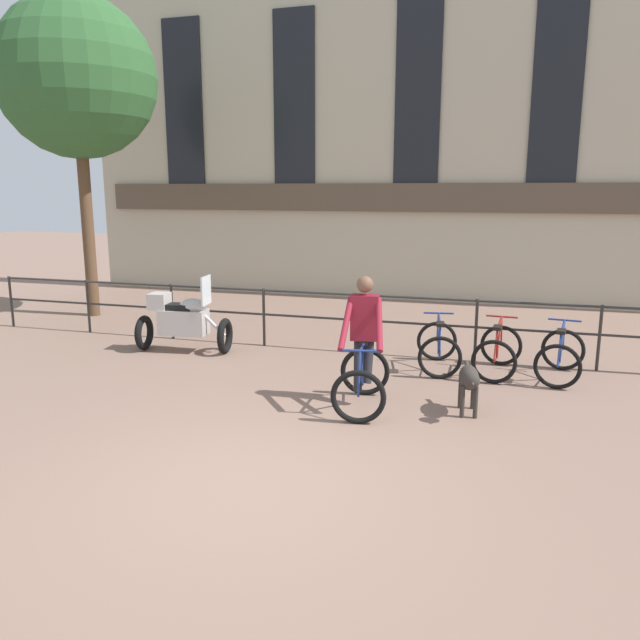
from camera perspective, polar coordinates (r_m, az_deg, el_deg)
ground_plane at (r=6.27m, az=-6.92°, el=-14.75°), size 60.00×60.00×0.00m
canal_railing at (r=10.77m, az=4.12°, el=0.64°), size 15.05×0.05×1.05m
building_facade at (r=16.34m, az=9.02°, el=17.09°), size 18.00×0.72×8.70m
cyclist_with_bike at (r=8.13m, az=3.95°, el=-2.67°), size 0.85×1.26×1.70m
dog at (r=8.06m, az=13.48°, el=-5.34°), size 0.33×0.95×0.65m
parked_motorcycle at (r=11.13m, az=-12.44°, el=-0.02°), size 1.68×0.82×1.35m
parked_bicycle_near_lamp at (r=10.01m, az=10.77°, el=-2.47°), size 0.82×1.20×0.86m
parked_bicycle_mid_left at (r=9.96m, az=15.94°, el=-2.79°), size 0.75×1.16×0.86m
parked_bicycle_mid_right at (r=10.00m, az=21.13°, el=-3.09°), size 0.81×1.19×0.86m
tree_canalside_left at (r=14.96m, az=-21.37°, el=19.86°), size 3.35×3.35×6.78m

